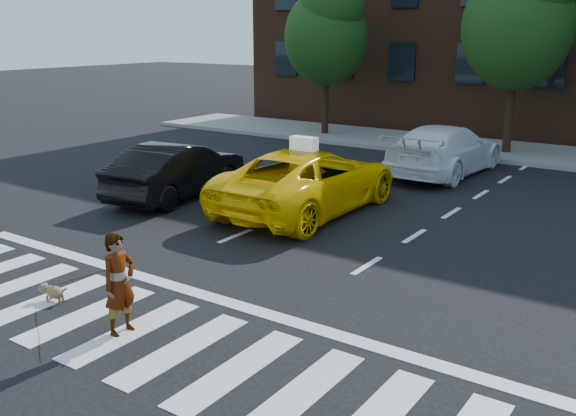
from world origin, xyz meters
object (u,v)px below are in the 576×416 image
at_px(taxi, 308,180).
at_px(woman, 119,284).
at_px(tree_mid, 520,13).
at_px(black_sedan, 177,170).
at_px(white_suv, 445,150).
at_px(tree_left, 327,26).
at_px(dog, 52,291).

distance_m(taxi, woman, 7.22).
bearing_deg(taxi, tree_mid, -101.23).
distance_m(tree_mid, taxi, 10.97).
relative_size(tree_mid, woman, 4.63).
height_order(black_sedan, woman, woman).
bearing_deg(white_suv, black_sedan, 56.33).
xyz_separation_m(tree_left, dog, (5.07, -16.98, -4.26)).
distance_m(taxi, white_suv, 6.03).
distance_m(black_sedan, dog, 6.94).
bearing_deg(white_suv, taxi, 80.44).
distance_m(tree_mid, dog, 17.78).
relative_size(black_sedan, woman, 2.89).
relative_size(white_suv, woman, 3.43).
bearing_deg(white_suv, dog, 84.41).
xyz_separation_m(woman, dog, (-1.81, 0.11, -0.59)).
distance_m(black_sedan, woman, 7.99).
xyz_separation_m(tree_left, tree_mid, (7.50, -0.00, 0.41)).
height_order(tree_mid, woman, tree_mid).
bearing_deg(white_suv, woman, 92.40).
relative_size(tree_left, dog, 12.60).
height_order(taxi, woman, taxi).
xyz_separation_m(tree_left, woman, (6.88, -17.10, -3.67)).
distance_m(tree_mid, woman, 17.59).
bearing_deg(tree_left, white_suv, -31.17).
relative_size(tree_left, woman, 4.24).
relative_size(tree_left, white_suv, 1.24).
bearing_deg(woman, white_suv, 1.58).
bearing_deg(tree_mid, taxi, -100.95).
xyz_separation_m(taxi, black_sedan, (-3.60, -0.80, -0.04)).
relative_size(taxi, black_sedan, 1.26).
bearing_deg(tree_mid, woman, -92.07).
bearing_deg(woman, taxi, 11.54).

